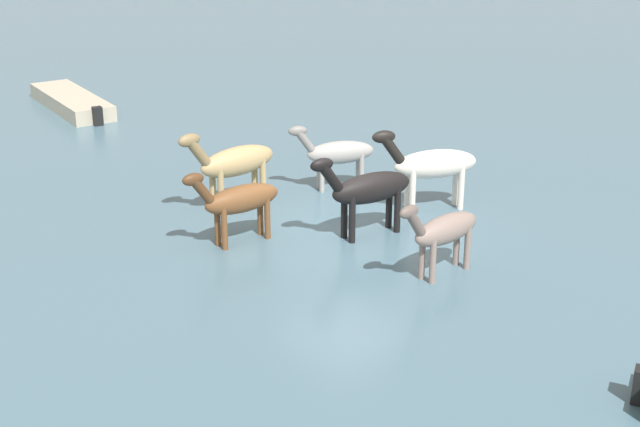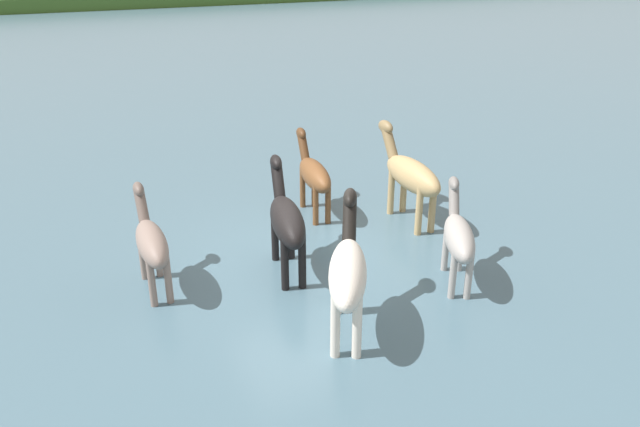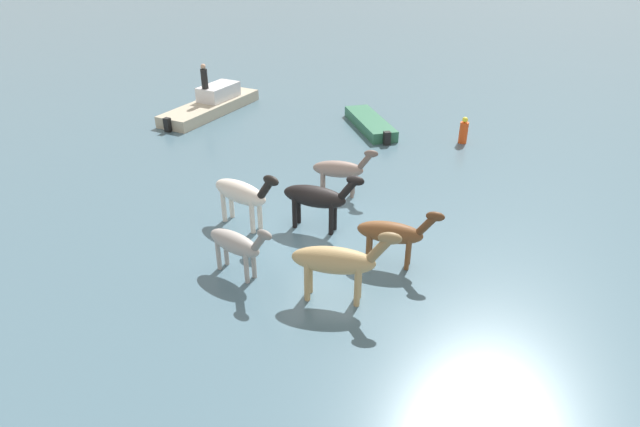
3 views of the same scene
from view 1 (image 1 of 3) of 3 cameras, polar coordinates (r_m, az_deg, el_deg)
The scene contains 8 objects.
ground_plane at distance 20.08m, azimuth 1.62°, elevation -1.38°, with size 178.64×178.64×0.00m, color #476675.
horse_dun_straggler at distance 19.73m, azimuth 3.01°, elevation 1.54°, with size 1.00×2.54×1.96m.
horse_chestnut_trailing at distance 19.43m, azimuth -5.10°, elevation 0.85°, with size 0.76×2.30×1.77m.
horse_gray_outer at distance 17.98m, azimuth 7.71°, elevation -1.05°, with size 0.56×2.20×1.72m.
horse_mid_herd at distance 22.72m, azimuth 1.09°, elevation 3.80°, with size 1.35×2.08×1.70m.
horse_rear_stallion at distance 21.41m, azimuth 6.98°, elevation 3.05°, with size 1.60×2.46×2.01m.
horse_lead at distance 21.45m, azimuth -5.37°, elevation 3.20°, with size 0.68×2.63×2.04m.
boat_dinghy_port at distance 31.81m, azimuth -15.21°, elevation 6.61°, with size 5.06×2.18×0.74m.
Camera 1 is at (-13.11, 13.19, 7.58)m, focal length 51.32 mm.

